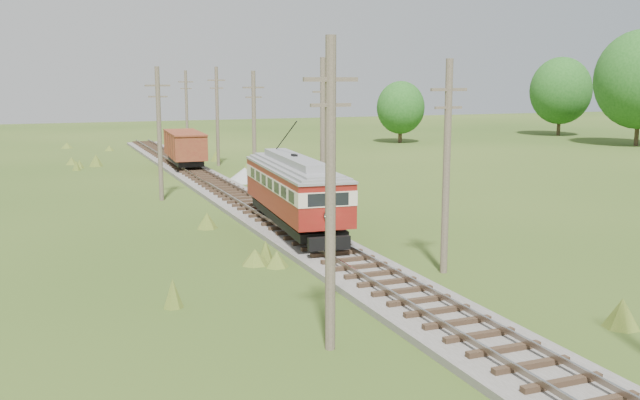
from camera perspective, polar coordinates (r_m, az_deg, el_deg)
name	(u,v)px	position (r m, az deg, el deg)	size (l,w,h in m)	color
railbed_main	(254,208)	(42.71, -5.27, -0.65)	(3.60, 96.00, 0.57)	#605B54
streetcar	(295,187)	(35.60, -2.05, 1.04)	(3.61, 11.59, 5.25)	black
gondola	(185,146)	(62.77, -10.77, 4.23)	(3.17, 8.46, 2.76)	black
gravel_pile	(247,175)	(54.93, -5.89, 1.98)	(3.02, 3.20, 1.10)	gray
utility_pole_r_2	(447,165)	(28.84, 10.10, 2.77)	(1.60, 0.30, 8.60)	brown
utility_pole_r_3	(323,136)	(40.36, 0.22, 5.14)	(1.60, 0.30, 9.00)	brown
utility_pole_r_4	(254,127)	(52.58, -5.30, 5.82)	(1.60, 0.30, 8.40)	brown
utility_pole_r_5	(217,115)	(65.22, -8.22, 6.72)	(1.60, 0.30, 8.90)	brown
utility_pole_r_6	(187,111)	(77.87, -10.62, 7.04)	(1.60, 0.30, 8.70)	brown
utility_pole_l_a	(330,193)	(20.10, 0.84, 0.54)	(1.60, 0.30, 9.00)	brown
utility_pole_l_b	(159,132)	(47.03, -12.73, 5.30)	(1.60, 0.30, 8.60)	brown
tree_right_5	(561,91)	(105.14, 18.69, 8.28)	(8.40, 8.40, 10.82)	#38281C
tree_mid_b	(401,108)	(88.86, 6.47, 7.36)	(5.88, 5.88, 7.57)	#38281C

